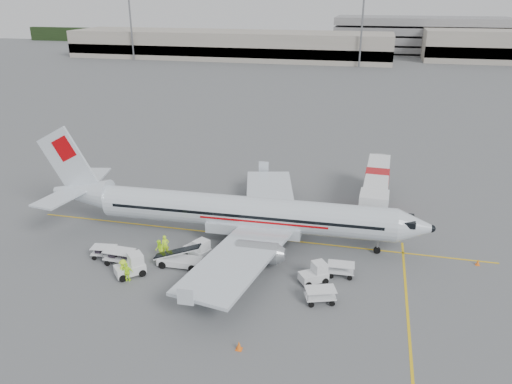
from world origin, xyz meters
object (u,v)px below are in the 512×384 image
aircraft (245,192)px  tug_fore (314,273)px  belt_loader (180,252)px  tug_mid (197,248)px  jet_bridge (376,190)px  tug_aft (130,266)px

aircraft → tug_fore: 10.04m
belt_loader → tug_mid: 2.04m
tug_fore → aircraft: bearing=106.5°
aircraft → jet_bridge: aircraft is taller
tug_fore → tug_mid: bearing=136.2°
jet_bridge → belt_loader: (-15.90, -16.27, -0.81)m
tug_aft → jet_bridge: bearing=1.3°
belt_loader → tug_fore: belt_loader is taller
belt_loader → tug_mid: belt_loader is taller
belt_loader → jet_bridge: bearing=44.4°
jet_bridge → tug_mid: bearing=-133.9°
belt_loader → tug_mid: (0.94, 1.76, -0.43)m
jet_bridge → tug_mid: 20.88m
belt_loader → tug_mid: size_ratio=2.11×
tug_fore → tug_mid: (-10.41, 1.74, 0.05)m
aircraft → belt_loader: 8.04m
aircraft → tug_aft: (-7.67, -8.19, -4.00)m
tug_mid → tug_aft: bearing=-109.9°
jet_bridge → tug_mid: jet_bridge is taller
jet_bridge → belt_loader: jet_bridge is taller
aircraft → jet_bridge: 15.91m
belt_loader → tug_fore: size_ratio=2.22×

